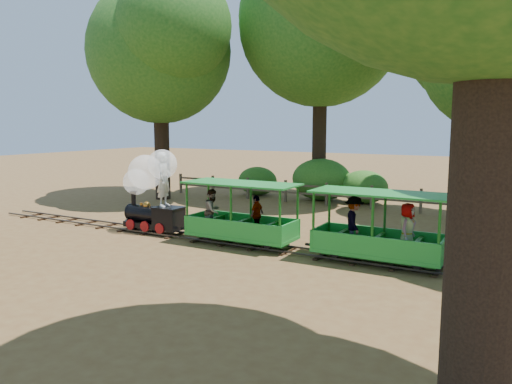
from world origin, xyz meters
The scene contains 12 objects.
ground centered at (0.00, 0.00, 0.00)m, with size 90.00×90.00×0.00m, color olive.
track centered at (0.00, 0.00, 0.07)m, with size 22.00×1.00×0.10m.
locomotive centered at (-4.03, 0.07, 1.59)m, with size 2.43×1.14×2.79m.
carriage_front centered at (-0.67, -0.03, 0.78)m, with size 3.39×1.39×1.76m.
carriage_rear centered at (3.45, 0.02, 0.83)m, with size 3.39×1.39×1.76m.
oak_nw centered at (-8.53, 6.09, 7.16)m, with size 8.20×7.21×10.11m.
oak_nc centered at (-2.04, 9.60, 8.42)m, with size 9.34×8.22×11.77m.
oak_ne centered at (5.47, 7.57, 6.18)m, with size 6.65×5.86×8.59m.
fence centered at (0.00, 8.00, 0.58)m, with size 18.10×0.10×1.00m.
shrub_west centered at (-5.19, 9.30, 0.71)m, with size 2.05×1.57×1.42m, color #2D6B1E.
shrub_mid_w centered at (-1.78, 9.30, 0.97)m, with size 2.81×2.16×1.95m, color #2D6B1E.
shrub_mid_e centered at (0.26, 9.30, 0.75)m, with size 2.15×1.66×1.49m, color #2D6B1E.
Camera 1 is at (6.89, -12.31, 3.58)m, focal length 35.00 mm.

